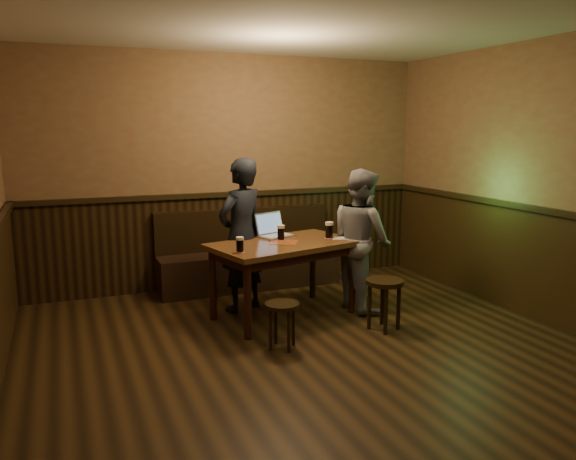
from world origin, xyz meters
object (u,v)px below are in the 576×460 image
(person_grey, at_px, (361,239))
(pint_right, at_px, (329,230))
(bench, at_px, (248,262))
(pint_mid, at_px, (281,233))
(pint_left, at_px, (240,245))
(pub_table, at_px, (284,252))
(laptop, at_px, (273,230))
(stool_left, at_px, (282,312))
(person_suit, at_px, (241,235))
(stool_right, at_px, (384,290))

(person_grey, bearing_deg, pint_right, 75.50)
(bench, bearing_deg, pint_mid, -89.19)
(pint_left, distance_m, pint_right, 1.12)
(pub_table, distance_m, laptop, 0.38)
(stool_left, height_order, pint_left, pint_left)
(pub_table, bearing_deg, stool_left, -126.57)
(bench, relative_size, laptop, 5.12)
(pint_left, distance_m, pint_mid, 0.69)
(bench, bearing_deg, person_suit, -112.42)
(bench, height_order, pint_left, bench)
(stool_right, xyz_separation_m, laptop, (-0.74, 1.07, 0.45))
(stool_right, distance_m, person_suit, 1.60)
(pint_mid, height_order, pint_right, pint_right)
(pint_left, bearing_deg, person_suit, 71.38)
(person_grey, bearing_deg, bench, 31.54)
(pint_right, bearing_deg, stool_left, -136.48)
(stool_left, height_order, pint_mid, pint_mid)
(stool_left, distance_m, pint_left, 0.77)
(bench, xyz_separation_m, pint_mid, (0.01, -1.06, 0.55))
(bench, xyz_separation_m, pint_left, (-0.55, -1.46, 0.55))
(pub_table, xyz_separation_m, stool_right, (0.75, -0.73, -0.28))
(pint_right, xyz_separation_m, person_suit, (-0.86, 0.35, -0.06))
(stool_right, bearing_deg, person_grey, 79.61)
(stool_left, height_order, laptop, laptop)
(bench, relative_size, pint_left, 14.83)
(pint_left, relative_size, laptop, 0.35)
(bench, height_order, stool_right, bench)
(bench, relative_size, pint_right, 12.57)
(stool_right, distance_m, pint_right, 0.92)
(pint_mid, bearing_deg, laptop, 90.83)
(pint_left, height_order, pint_mid, pint_mid)
(stool_left, relative_size, stool_right, 0.83)
(pub_table, distance_m, stool_left, 0.93)
(person_suit, bearing_deg, stool_right, 107.71)
(stool_left, relative_size, laptop, 0.96)
(pint_mid, bearing_deg, stool_right, -49.05)
(laptop, xyz_separation_m, person_grey, (0.86, -0.38, -0.09))
(person_suit, bearing_deg, pub_table, 105.10)
(person_suit, relative_size, person_grey, 1.08)
(pint_left, height_order, person_suit, person_suit)
(pub_table, xyz_separation_m, pint_mid, (0.01, 0.12, 0.18))
(pint_left, xyz_separation_m, pint_right, (1.08, 0.30, 0.01))
(bench, relative_size, pint_mid, 13.97)
(bench, distance_m, pint_mid, 1.20)
(bench, relative_size, stool_left, 5.31)
(bench, relative_size, pub_table, 1.36)
(pub_table, bearing_deg, laptop, 74.20)
(pint_right, relative_size, person_grey, 0.12)
(stool_left, bearing_deg, person_grey, 31.75)
(stool_left, xyz_separation_m, person_suit, (0.00, 1.17, 0.48))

